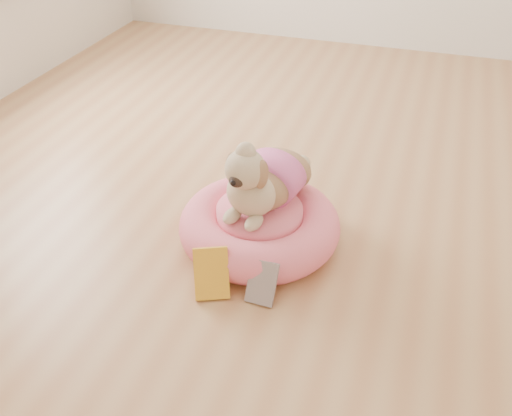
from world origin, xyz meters
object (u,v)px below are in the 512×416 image
(pet_bed, at_px, (260,225))
(book_yellow, at_px, (211,273))
(dog, at_px, (263,167))
(book_white, at_px, (262,283))

(pet_bed, relative_size, book_yellow, 3.43)
(pet_bed, bearing_deg, dog, 83.26)
(pet_bed, xyz_separation_m, dog, (0.00, 0.03, 0.28))
(dog, bearing_deg, book_yellow, -90.85)
(book_yellow, bearing_deg, dog, 54.36)
(pet_bed, distance_m, book_white, 0.36)
(pet_bed, height_order, book_white, pet_bed)
(dog, relative_size, book_white, 2.94)
(pet_bed, height_order, dog, dog)
(pet_bed, distance_m, book_yellow, 0.38)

